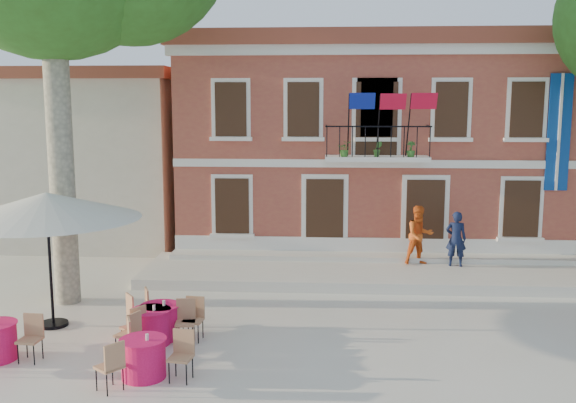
# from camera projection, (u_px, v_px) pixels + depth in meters

# --- Properties ---
(ground) EXTENTS (90.00, 90.00, 0.00)m
(ground) POSITION_uv_depth(u_px,v_px,m) (306.00, 327.00, 15.02)
(ground) COLOR beige
(ground) RESTS_ON ground
(main_building) EXTENTS (13.50, 9.59, 7.50)m
(main_building) POSITION_uv_depth(u_px,v_px,m) (368.00, 141.00, 24.18)
(main_building) COLOR #A4533B
(main_building) RESTS_ON ground
(neighbor_west) EXTENTS (9.40, 9.40, 6.40)m
(neighbor_west) POSITION_uv_depth(u_px,v_px,m) (81.00, 153.00, 25.96)
(neighbor_west) COLOR beige
(neighbor_west) RESTS_ON ground
(terrace) EXTENTS (14.00, 3.40, 0.30)m
(terrace) POSITION_uv_depth(u_px,v_px,m) (377.00, 273.00, 19.21)
(terrace) COLOR silver
(terrace) RESTS_ON ground
(patio_umbrella) EXTENTS (4.27, 4.27, 3.18)m
(patio_umbrella) POSITION_uv_depth(u_px,v_px,m) (47.00, 206.00, 14.69)
(patio_umbrella) COLOR black
(patio_umbrella) RESTS_ON ground
(pedestrian_navy) EXTENTS (0.68, 0.51, 1.68)m
(pedestrian_navy) POSITION_uv_depth(u_px,v_px,m) (456.00, 239.00, 19.35)
(pedestrian_navy) COLOR #101835
(pedestrian_navy) RESTS_ON terrace
(pedestrian_orange) EXTENTS (1.04, 0.91, 1.81)m
(pedestrian_orange) POSITION_uv_depth(u_px,v_px,m) (419.00, 235.00, 19.55)
(pedestrian_orange) COLOR #D45419
(pedestrian_orange) RESTS_ON terrace
(cafe_table_0) EXTENTS (1.72, 1.86, 0.95)m
(cafe_table_0) POSITION_uv_depth(u_px,v_px,m) (151.00, 325.00, 13.93)
(cafe_table_0) COLOR #E61559
(cafe_table_0) RESTS_ON ground
(cafe_table_1) EXTENTS (1.73, 1.86, 0.95)m
(cafe_table_1) POSITION_uv_depth(u_px,v_px,m) (143.00, 356.00, 12.20)
(cafe_table_1) COLOR #E61559
(cafe_table_1) RESTS_ON ground
(cafe_table_3) EXTENTS (1.72, 1.86, 0.95)m
(cafe_table_3) POSITION_uv_depth(u_px,v_px,m) (161.00, 320.00, 14.26)
(cafe_table_3) COLOR #E61559
(cafe_table_3) RESTS_ON ground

